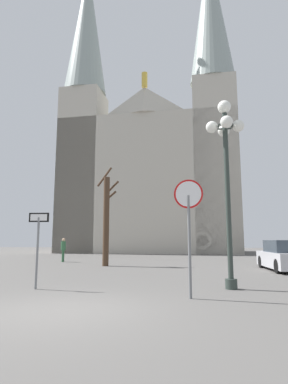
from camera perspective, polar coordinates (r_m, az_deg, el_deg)
ground_plane at (r=7.29m, az=-14.42°, el=-19.88°), size 120.00×120.00×0.00m
cathedral at (r=40.69m, az=1.06°, el=6.46°), size 21.50×13.26×39.38m
stop_sign at (r=8.44m, az=8.01°, el=-3.92°), size 0.77×0.15×3.05m
one_way_arrow_sign at (r=10.44m, az=-18.43°, el=-8.03°), size 0.63×0.07×2.30m
street_lamp at (r=10.62m, az=14.45°, el=6.49°), size 1.23×1.23×6.00m
bare_tree at (r=18.88m, az=-6.74°, el=-4.62°), size 1.38×0.91×5.92m
parked_car_near_silver at (r=17.28m, az=24.15°, el=-10.43°), size 1.94×4.53×1.46m
pedestrian_walking at (r=22.85m, az=-14.21°, el=-9.60°), size 0.32×0.32×1.60m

